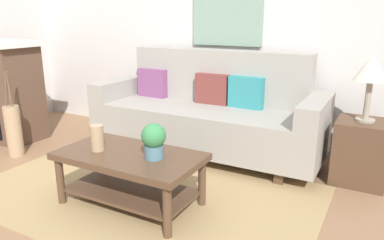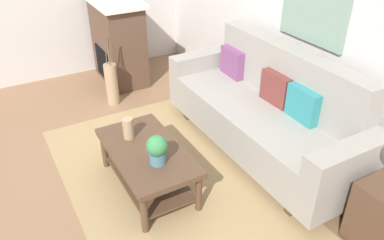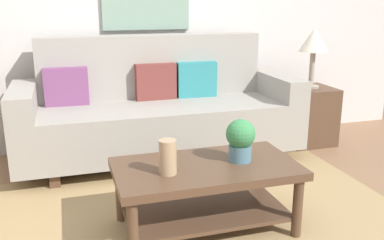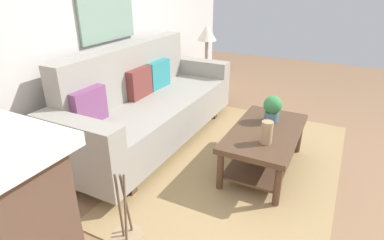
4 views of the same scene
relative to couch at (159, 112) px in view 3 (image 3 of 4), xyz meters
name	(u,v)px [view 3 (image 3 of 4)]	position (x,y,z in m)	size (l,w,h in m)	color
wall_back	(141,3)	(-0.04, 0.54, 0.92)	(5.75, 0.10, 2.70)	silver
area_rug	(192,215)	(-0.04, -1.13, -0.43)	(2.81, 1.76, 0.01)	#A38456
couch	(159,112)	(0.00, 0.00, 0.00)	(2.42, 0.84, 1.08)	gray
throw_pillow_plum	(66,86)	(-0.77, 0.12, 0.25)	(0.36, 0.12, 0.32)	#7A4270
throw_pillow_maroon	(155,81)	(0.00, 0.12, 0.25)	(0.36, 0.12, 0.32)	brown
throw_pillow_teal	(196,79)	(0.38, 0.12, 0.25)	(0.36, 0.12, 0.32)	teal
coffee_table	(206,182)	(-0.01, -1.31, -0.12)	(1.10, 0.60, 0.43)	#513826
tabletop_vase	(168,157)	(-0.26, -1.37, 0.10)	(0.10, 0.10, 0.20)	tan
potted_plant_tabletop	(240,139)	(0.21, -1.30, 0.14)	(0.18, 0.18, 0.26)	slate
side_table	(308,115)	(1.51, 0.00, -0.15)	(0.44, 0.44, 0.56)	#513826
table_lamp	(314,42)	(1.51, 0.00, 0.56)	(0.28, 0.28, 0.57)	gray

